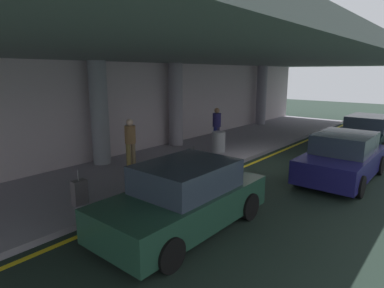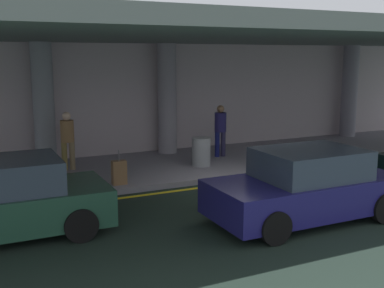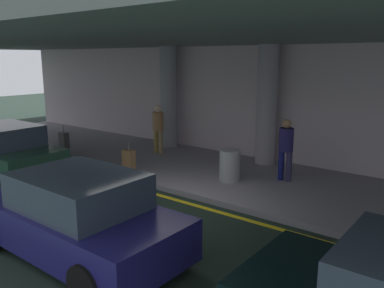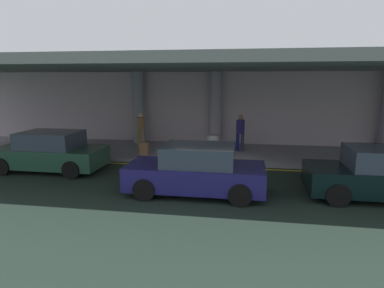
{
  "view_description": "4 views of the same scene",
  "coord_description": "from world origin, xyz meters",
  "px_view_note": "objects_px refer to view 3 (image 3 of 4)",
  "views": [
    {
      "loc": [
        -10.75,
        -5.17,
        3.4
      ],
      "look_at": [
        -1.48,
        2.53,
        0.74
      ],
      "focal_mm": 30.49,
      "sensor_mm": 36.0,
      "label": 1
    },
    {
      "loc": [
        -6.18,
        -10.11,
        3.4
      ],
      "look_at": [
        -0.07,
        2.65,
        0.79
      ],
      "focal_mm": 44.93,
      "sensor_mm": 36.0,
      "label": 2
    },
    {
      "loc": [
        5.67,
        -6.27,
        3.4
      ],
      "look_at": [
        -0.6,
        1.75,
        1.19
      ],
      "focal_mm": 37.11,
      "sensor_mm": 36.0,
      "label": 3
    },
    {
      "loc": [
        1.61,
        -12.06,
        3.4
      ],
      "look_at": [
        -0.63,
        1.4,
        0.78
      ],
      "focal_mm": 31.41,
      "sensor_mm": 36.0,
      "label": 4
    }
  ],
  "objects_px": {
    "support_column_left_mid": "(267,105)",
    "suitcase_upright_primary": "(64,141)",
    "suitcase_upright_secondary": "(129,160)",
    "traveler_with_luggage": "(286,146)",
    "car_dark_green": "(3,151)",
    "trash_bin_steel": "(230,165)",
    "person_waiting_for_ride": "(158,126)",
    "support_column_far_left": "(169,97)",
    "car_navy": "(78,217)"
  },
  "relations": [
    {
      "from": "support_column_far_left",
      "to": "suitcase_upright_primary",
      "type": "xyz_separation_m",
      "value": [
        -2.63,
        -2.78,
        -1.51
      ]
    },
    {
      "from": "support_column_far_left",
      "to": "support_column_left_mid",
      "type": "xyz_separation_m",
      "value": [
        4.0,
        0.0,
        0.0
      ]
    },
    {
      "from": "car_navy",
      "to": "traveler_with_luggage",
      "type": "height_order",
      "value": "traveler_with_luggage"
    },
    {
      "from": "support_column_left_mid",
      "to": "person_waiting_for_ride",
      "type": "height_order",
      "value": "support_column_left_mid"
    },
    {
      "from": "support_column_far_left",
      "to": "trash_bin_steel",
      "type": "height_order",
      "value": "support_column_far_left"
    },
    {
      "from": "support_column_far_left",
      "to": "suitcase_upright_secondary",
      "type": "relative_size",
      "value": 4.06
    },
    {
      "from": "support_column_far_left",
      "to": "suitcase_upright_secondary",
      "type": "bearing_deg",
      "value": -68.5
    },
    {
      "from": "car_dark_green",
      "to": "trash_bin_steel",
      "type": "xyz_separation_m",
      "value": [
        5.85,
        3.21,
        -0.14
      ]
    },
    {
      "from": "traveler_with_luggage",
      "to": "person_waiting_for_ride",
      "type": "height_order",
      "value": "same"
    },
    {
      "from": "support_column_left_mid",
      "to": "car_navy",
      "type": "relative_size",
      "value": 0.89
    },
    {
      "from": "car_dark_green",
      "to": "suitcase_upright_secondary",
      "type": "xyz_separation_m",
      "value": [
        3.0,
        2.2,
        -0.25
      ]
    },
    {
      "from": "support_column_far_left",
      "to": "person_waiting_for_ride",
      "type": "bearing_deg",
      "value": -67.6
    },
    {
      "from": "support_column_left_mid",
      "to": "traveler_with_luggage",
      "type": "bearing_deg",
      "value": -45.8
    },
    {
      "from": "suitcase_upright_primary",
      "to": "support_column_far_left",
      "type": "bearing_deg",
      "value": 64.28
    },
    {
      "from": "support_column_left_mid",
      "to": "suitcase_upright_secondary",
      "type": "bearing_deg",
      "value": -129.62
    },
    {
      "from": "support_column_far_left",
      "to": "car_navy",
      "type": "bearing_deg",
      "value": -59.84
    },
    {
      "from": "car_navy",
      "to": "support_column_left_mid",
      "type": "bearing_deg",
      "value": 91.38
    },
    {
      "from": "traveler_with_luggage",
      "to": "trash_bin_steel",
      "type": "xyz_separation_m",
      "value": [
        -1.16,
        -0.92,
        -0.54
      ]
    },
    {
      "from": "car_dark_green",
      "to": "person_waiting_for_ride",
      "type": "bearing_deg",
      "value": -114.1
    },
    {
      "from": "support_column_far_left",
      "to": "suitcase_upright_secondary",
      "type": "distance_m",
      "value": 3.83
    },
    {
      "from": "support_column_left_mid",
      "to": "suitcase_upright_primary",
      "type": "distance_m",
      "value": 7.34
    },
    {
      "from": "car_navy",
      "to": "suitcase_upright_primary",
      "type": "bearing_deg",
      "value": 147.49
    },
    {
      "from": "traveler_with_luggage",
      "to": "suitcase_upright_primary",
      "type": "distance_m",
      "value": 8.09
    },
    {
      "from": "person_waiting_for_ride",
      "to": "trash_bin_steel",
      "type": "relative_size",
      "value": 1.98
    },
    {
      "from": "support_column_left_mid",
      "to": "suitcase_upright_primary",
      "type": "relative_size",
      "value": 4.06
    },
    {
      "from": "support_column_far_left",
      "to": "car_navy",
      "type": "height_order",
      "value": "support_column_far_left"
    },
    {
      "from": "support_column_left_mid",
      "to": "suitcase_upright_secondary",
      "type": "relative_size",
      "value": 4.06
    },
    {
      "from": "suitcase_upright_secondary",
      "to": "trash_bin_steel",
      "type": "height_order",
      "value": "suitcase_upright_secondary"
    },
    {
      "from": "traveler_with_luggage",
      "to": "suitcase_upright_primary",
      "type": "relative_size",
      "value": 1.87
    },
    {
      "from": "person_waiting_for_ride",
      "to": "support_column_far_left",
      "type": "bearing_deg",
      "value": 56.68
    },
    {
      "from": "car_dark_green",
      "to": "trash_bin_steel",
      "type": "bearing_deg",
      "value": -149.14
    },
    {
      "from": "car_navy",
      "to": "suitcase_upright_primary",
      "type": "distance_m",
      "value": 8.05
    },
    {
      "from": "support_column_left_mid",
      "to": "car_dark_green",
      "type": "distance_m",
      "value": 8.01
    },
    {
      "from": "support_column_left_mid",
      "to": "traveler_with_luggage",
      "type": "distance_m",
      "value": 2.06
    },
    {
      "from": "car_dark_green",
      "to": "trash_bin_steel",
      "type": "height_order",
      "value": "car_dark_green"
    },
    {
      "from": "trash_bin_steel",
      "to": "traveler_with_luggage",
      "type": "bearing_deg",
      "value": 38.58
    },
    {
      "from": "car_navy",
      "to": "person_waiting_for_ride",
      "type": "bearing_deg",
      "value": 121.66
    },
    {
      "from": "traveler_with_luggage",
      "to": "person_waiting_for_ride",
      "type": "bearing_deg",
      "value": -137.36
    },
    {
      "from": "support_column_far_left",
      "to": "suitcase_upright_primary",
      "type": "distance_m",
      "value": 4.11
    },
    {
      "from": "support_column_far_left",
      "to": "car_dark_green",
      "type": "xyz_separation_m",
      "value": [
        -1.71,
        -5.47,
        -1.26
      ]
    },
    {
      "from": "traveler_with_luggage",
      "to": "suitcase_upright_primary",
      "type": "bearing_deg",
      "value": -124.11
    },
    {
      "from": "suitcase_upright_primary",
      "to": "support_column_left_mid",
      "type": "bearing_deg",
      "value": 40.41
    },
    {
      "from": "car_navy",
      "to": "car_dark_green",
      "type": "height_order",
      "value": "same"
    },
    {
      "from": "car_navy",
      "to": "suitcase_upright_primary",
      "type": "xyz_separation_m",
      "value": [
        -6.77,
        4.35,
        -0.25
      ]
    },
    {
      "from": "person_waiting_for_ride",
      "to": "suitcase_upright_primary",
      "type": "bearing_deg",
      "value": 153.1
    },
    {
      "from": "suitcase_upright_secondary",
      "to": "trash_bin_steel",
      "type": "relative_size",
      "value": 1.06
    },
    {
      "from": "traveler_with_luggage",
      "to": "suitcase_upright_secondary",
      "type": "bearing_deg",
      "value": -108.69
    },
    {
      "from": "support_column_far_left",
      "to": "traveler_with_luggage",
      "type": "xyz_separation_m",
      "value": [
        5.3,
        -1.34,
        -0.86
      ]
    },
    {
      "from": "car_navy",
      "to": "suitcase_upright_secondary",
      "type": "xyz_separation_m",
      "value": [
        -2.86,
        3.86,
        -0.25
      ]
    },
    {
      "from": "car_dark_green",
      "to": "suitcase_upright_primary",
      "type": "relative_size",
      "value": 4.56
    }
  ]
}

